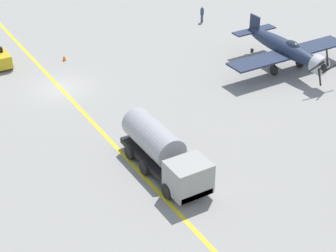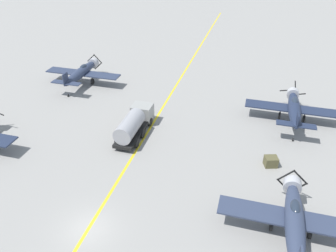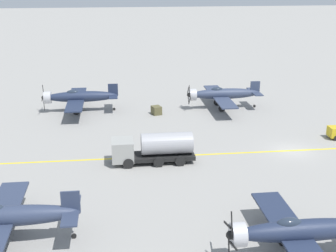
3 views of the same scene
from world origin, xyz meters
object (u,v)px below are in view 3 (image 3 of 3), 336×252
at_px(airplane_mid_left, 299,231).
at_px(fuel_tanker, 153,148).
at_px(airplane_far_left, 4,217).
at_px(supply_crate_by_tanker, 156,110).
at_px(airplane_far_right, 79,97).
at_px(airplane_mid_right, 222,94).

height_order(airplane_mid_left, fuel_tanker, airplane_mid_left).
xyz_separation_m(airplane_far_left, supply_crate_by_tanker, (28.88, -13.15, -1.47)).
height_order(airplane_far_right, fuel_tanker, airplane_far_right).
relative_size(fuel_tanker, supply_crate_by_tanker, 6.15).
height_order(airplane_far_left, airplane_mid_left, airplane_mid_left).
relative_size(airplane_mid_right, supply_crate_by_tanker, 9.23).
height_order(airplane_mid_right, supply_crate_by_tanker, airplane_mid_right).
relative_size(airplane_mid_left, fuel_tanker, 1.50).
distance_m(airplane_mid_left, supply_crate_by_tanker, 33.61).
xyz_separation_m(airplane_mid_left, airplane_mid_right, (34.68, -3.03, 0.00)).
bearing_deg(supply_crate_by_tanker, airplane_far_right, 76.22).
distance_m(airplane_far_right, airplane_mid_left, 38.95).
bearing_deg(supply_crate_by_tanker, airplane_mid_left, -169.61).
bearing_deg(fuel_tanker, airplane_mid_right, -31.93).
xyz_separation_m(fuel_tanker, supply_crate_by_tanker, (15.92, -1.87, -0.97)).
bearing_deg(fuel_tanker, airplane_far_right, 23.91).
bearing_deg(airplane_mid_right, airplane_far_right, 78.47).
bearing_deg(airplane_far_right, airplane_mid_left, -148.34).
bearing_deg(airplane_far_right, airplane_mid_right, -85.11).
relative_size(airplane_far_left, airplane_far_right, 1.00).
xyz_separation_m(airplane_far_right, supply_crate_by_tanker, (-2.46, -10.02, -1.47)).
relative_size(airplane_mid_left, airplane_mid_right, 1.00).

